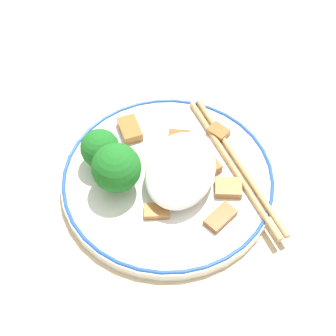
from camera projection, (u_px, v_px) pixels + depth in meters
name	position (u px, v px, depth m)	size (l,w,h in m)	color
ground_plane	(168.00, 184.00, 0.71)	(3.00, 3.00, 0.00)	#C6B28E
plate	(168.00, 180.00, 0.70)	(0.27, 0.27, 0.02)	white
rice_mound	(180.00, 170.00, 0.68)	(0.11, 0.08, 0.04)	white
broccoli_back_left	(100.00, 150.00, 0.69)	(0.05, 0.05, 0.06)	#72AD4C
broccoli_back_center	(116.00, 168.00, 0.66)	(0.06, 0.06, 0.07)	#72AD4C
meat_near_front	(182.00, 142.00, 0.72)	(0.03, 0.03, 0.01)	brown
meat_near_left	(153.00, 210.00, 0.66)	(0.03, 0.03, 0.01)	#9E6633
meat_near_right	(228.00, 188.00, 0.68)	(0.03, 0.04, 0.01)	#9E6633
meat_near_back	(130.00, 129.00, 0.74)	(0.05, 0.04, 0.01)	#995B28
meat_on_rice_edge	(207.00, 168.00, 0.70)	(0.04, 0.04, 0.01)	brown
meat_mid_left	(220.00, 217.00, 0.66)	(0.04, 0.04, 0.01)	brown
meat_mid_right	(218.00, 132.00, 0.73)	(0.03, 0.03, 0.01)	brown
chopsticks	(236.00, 165.00, 0.71)	(0.19, 0.16, 0.01)	#AD8451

